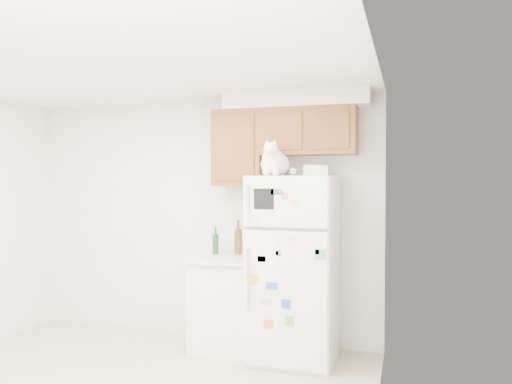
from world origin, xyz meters
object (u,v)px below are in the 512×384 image
at_px(refrigerator, 294,268).
at_px(bottle_green, 216,240).
at_px(cat, 274,162).
at_px(storage_box_back, 314,170).
at_px(base_counter, 227,302).
at_px(bottle_amber, 238,237).
at_px(storage_box_front, 319,171).

height_order(refrigerator, bottle_green, refrigerator).
bearing_deg(cat, refrigerator, 60.40).
bearing_deg(storage_box_back, refrigerator, -167.55).
relative_size(base_counter, bottle_amber, 2.69).
bearing_deg(storage_box_back, base_counter, 176.54).
xyz_separation_m(refrigerator, storage_box_front, (0.25, -0.12, 0.89)).
relative_size(bottle_green, bottle_amber, 0.79).
relative_size(refrigerator, storage_box_front, 11.33).
height_order(cat, storage_box_back, cat).
bearing_deg(refrigerator, bottle_green, 168.93).
height_order(refrigerator, bottle_amber, refrigerator).
xyz_separation_m(refrigerator, storage_box_back, (0.18, 0.04, 0.90)).
bearing_deg(bottle_green, bottle_amber, 16.10).
bearing_deg(refrigerator, cat, -119.60).
distance_m(storage_box_front, bottle_amber, 1.15).
distance_m(storage_box_front, bottle_green, 1.33).
relative_size(refrigerator, bottle_green, 6.33).
bearing_deg(bottle_green, refrigerator, -11.07).
distance_m(storage_box_back, storage_box_front, 0.18).
distance_m(base_counter, cat, 1.50).
distance_m(cat, bottle_green, 1.12).
height_order(refrigerator, storage_box_back, storage_box_back).
bearing_deg(storage_box_back, cat, -140.36).
height_order(refrigerator, base_counter, refrigerator).
relative_size(storage_box_front, bottle_amber, 0.44).
relative_size(base_counter, bottle_green, 3.42).
bearing_deg(bottle_green, cat, -28.42).
bearing_deg(storage_box_front, cat, -175.73).
distance_m(refrigerator, storage_box_back, 0.92).
bearing_deg(base_counter, storage_box_front, -11.44).
bearing_deg(storage_box_front, storage_box_back, 103.32).
bearing_deg(base_counter, storage_box_back, -1.91).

